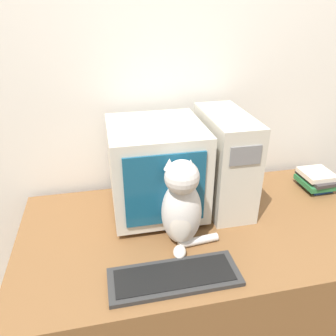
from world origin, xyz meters
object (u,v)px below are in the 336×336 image
object	(u,v)px
cat	(182,206)
book_stack	(316,179)
computer_tower	(224,161)
crt_monitor	(156,168)
pen	(144,267)
keyboard	(174,277)

from	to	relation	value
cat	book_stack	world-z (taller)	cat
computer_tower	cat	xyz separation A→B (m)	(-0.28, -0.27, -0.05)
crt_monitor	computer_tower	distance (m)	0.33
computer_tower	pen	world-z (taller)	computer_tower
book_stack	pen	bearing A→B (deg)	-158.11
cat	pen	bearing A→B (deg)	-129.46
computer_tower	pen	size ratio (longest dim) A/B	2.92
crt_monitor	keyboard	xyz separation A→B (m)	(-0.02, -0.46, -0.22)
cat	pen	world-z (taller)	cat
crt_monitor	keyboard	world-z (taller)	crt_monitor
computer_tower	book_stack	world-z (taller)	computer_tower
cat	pen	distance (m)	0.28
crt_monitor	keyboard	bearing A→B (deg)	-92.37
keyboard	book_stack	world-z (taller)	book_stack
crt_monitor	cat	size ratio (longest dim) A/B	1.09
computer_tower	cat	world-z (taller)	computer_tower
computer_tower	pen	distance (m)	0.64
book_stack	crt_monitor	bearing A→B (deg)	-178.64
book_stack	pen	xyz separation A→B (m)	(-1.01, -0.41, -0.05)
crt_monitor	cat	world-z (taller)	crt_monitor
computer_tower	pen	bearing A→B (deg)	-139.83
computer_tower	crt_monitor	bearing A→B (deg)	179.95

